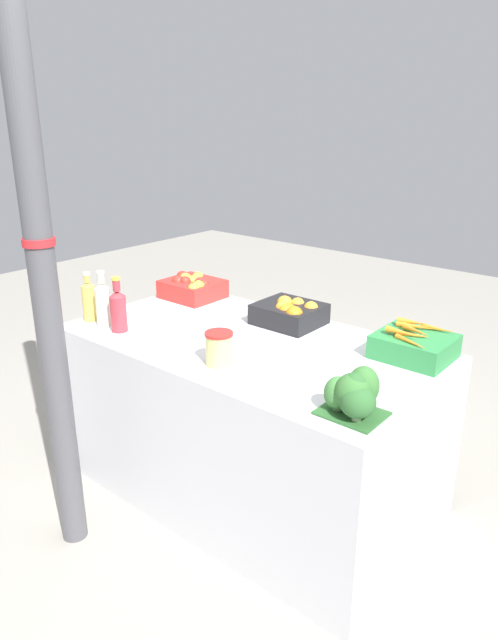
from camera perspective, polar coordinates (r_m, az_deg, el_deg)
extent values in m
plane|color=gray|center=(3.04, 0.00, -16.51)|extent=(10.00, 10.00, 0.00)
cube|color=silver|center=(2.81, 0.00, -9.79)|extent=(1.73, 0.95, 0.82)
cylinder|color=#4C4C51|center=(2.30, -20.24, 6.95)|extent=(0.11, 0.11, 2.67)
cylinder|color=red|center=(2.30, -20.29, 7.36)|extent=(0.12, 0.12, 0.03)
cube|color=red|center=(3.26, -5.66, 3.10)|extent=(0.31, 0.28, 0.10)
sphere|color=gold|center=(3.35, -5.13, 4.26)|extent=(0.07, 0.07, 0.07)
sphere|color=gold|center=(3.26, -5.62, 3.79)|extent=(0.08, 0.08, 0.08)
sphere|color=gold|center=(3.12, -5.55, 3.14)|extent=(0.06, 0.06, 0.06)
sphere|color=red|center=(3.25, -7.08, 3.77)|extent=(0.08, 0.08, 0.08)
sphere|color=gold|center=(3.32, -6.46, 4.10)|extent=(0.06, 0.06, 0.06)
sphere|color=gold|center=(3.14, -5.07, 3.41)|extent=(0.06, 0.06, 0.06)
sphere|color=red|center=(3.33, -6.67, 4.31)|extent=(0.07, 0.07, 0.07)
sphere|color=red|center=(3.19, -4.58, 3.42)|extent=(0.08, 0.08, 0.08)
sphere|color=red|center=(3.22, -4.90, 3.64)|extent=(0.07, 0.07, 0.07)
sphere|color=gold|center=(3.32, -6.40, 4.03)|extent=(0.08, 0.08, 0.08)
sphere|color=red|center=(3.23, -6.38, 3.83)|extent=(0.06, 0.06, 0.06)
cube|color=black|center=(2.84, 4.03, 0.60)|extent=(0.31, 0.28, 0.10)
sphere|color=orange|center=(2.77, 3.98, 0.89)|extent=(0.08, 0.08, 0.08)
sphere|color=orange|center=(2.79, 3.42, 1.12)|extent=(0.08, 0.08, 0.08)
sphere|color=orange|center=(2.86, 3.59, 1.67)|extent=(0.08, 0.08, 0.08)
sphere|color=orange|center=(2.86, 4.88, 1.56)|extent=(0.07, 0.07, 0.07)
sphere|color=orange|center=(2.80, 6.22, 1.15)|extent=(0.07, 0.07, 0.07)
sphere|color=orange|center=(2.76, 3.72, 0.86)|extent=(0.08, 0.08, 0.08)
sphere|color=orange|center=(2.72, 4.54, 0.50)|extent=(0.09, 0.09, 0.09)
cube|color=#2D8442|center=(2.54, 16.19, -2.55)|extent=(0.31, 0.28, 0.10)
cone|color=orange|center=(2.60, 15.98, -0.20)|extent=(0.13, 0.06, 0.03)
cone|color=orange|center=(2.50, 16.04, -1.44)|extent=(0.15, 0.07, 0.03)
cone|color=orange|center=(2.41, 15.90, -2.16)|extent=(0.16, 0.08, 0.02)
cone|color=orange|center=(2.59, 16.25, -0.62)|extent=(0.16, 0.06, 0.03)
cone|color=orange|center=(2.59, 18.42, -0.86)|extent=(0.15, 0.04, 0.02)
cone|color=orange|center=(2.52, 16.36, -1.05)|extent=(0.14, 0.07, 0.03)
cone|color=orange|center=(2.47, 15.12, -1.24)|extent=(0.15, 0.03, 0.03)
cube|color=#2D602D|center=(2.04, 10.24, -9.16)|extent=(0.22, 0.18, 0.01)
ellipsoid|color=#2D602D|center=(1.98, 10.43, -7.10)|extent=(0.11, 0.11, 0.14)
cylinder|color=#B2C693|center=(2.01, 10.30, -9.01)|extent=(0.03, 0.03, 0.02)
ellipsoid|color=#427F3D|center=(2.02, 8.90, -7.22)|extent=(0.10, 0.10, 0.12)
cylinder|color=#B2C693|center=(2.04, 8.83, -8.51)|extent=(0.03, 0.03, 0.02)
ellipsoid|color=#2D602D|center=(1.96, 10.82, -8.04)|extent=(0.12, 0.12, 0.11)
cylinder|color=#B2C693|center=(1.98, 10.71, -9.50)|extent=(0.03, 0.03, 0.02)
ellipsoid|color=#387033|center=(2.01, 11.36, -6.49)|extent=(0.11, 0.11, 0.14)
cylinder|color=#B2C693|center=(2.05, 11.20, -8.57)|extent=(0.03, 0.03, 0.02)
ellipsoid|color=#387033|center=(1.98, 10.32, -7.10)|extent=(0.12, 0.12, 0.13)
cylinder|color=#B2C693|center=(2.01, 10.19, -9.00)|extent=(0.03, 0.03, 0.02)
cylinder|color=gold|center=(2.97, -15.67, 1.62)|extent=(0.07, 0.07, 0.18)
cone|color=gold|center=(2.95, -15.85, 3.49)|extent=(0.07, 0.07, 0.02)
cylinder|color=gold|center=(2.94, -15.90, 4.00)|extent=(0.03, 0.03, 0.04)
cylinder|color=silver|center=(2.93, -15.95, 4.48)|extent=(0.03, 0.03, 0.01)
cylinder|color=beige|center=(2.88, -14.36, 1.27)|extent=(0.07, 0.07, 0.19)
cone|color=beige|center=(2.85, -14.54, 3.33)|extent=(0.07, 0.07, 0.02)
cylinder|color=beige|center=(2.84, -14.60, 4.02)|extent=(0.03, 0.03, 0.05)
cylinder|color=silver|center=(2.83, -14.66, 4.62)|extent=(0.04, 0.04, 0.01)
cylinder|color=#B2333D|center=(2.79, -12.91, 0.60)|extent=(0.08, 0.08, 0.17)
cone|color=#B2333D|center=(2.76, -13.07, 2.57)|extent=(0.08, 0.08, 0.03)
cylinder|color=#B2333D|center=(2.75, -13.13, 3.37)|extent=(0.04, 0.04, 0.05)
cylinder|color=gold|center=(2.74, -13.19, 4.05)|extent=(0.04, 0.04, 0.01)
cylinder|color=#D1CC75|center=(2.37, -3.00, -2.98)|extent=(0.11, 0.11, 0.13)
cylinder|color=red|center=(2.34, -3.04, -1.38)|extent=(0.12, 0.12, 0.01)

